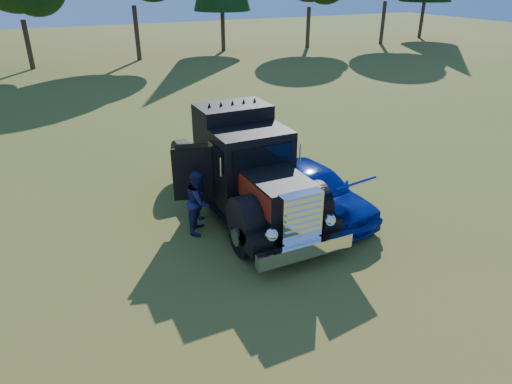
% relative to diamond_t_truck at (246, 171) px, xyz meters
% --- Properties ---
extents(ground, '(120.00, 120.00, 0.00)m').
position_rel_diamond_t_truck_xyz_m(ground, '(-0.90, -2.29, -1.28)').
color(ground, '#3F5E1B').
rests_on(ground, ground).
extents(diamond_t_truck, '(3.34, 7.16, 3.00)m').
position_rel_diamond_t_truck_xyz_m(diamond_t_truck, '(0.00, 0.00, 0.00)').
color(diamond_t_truck, black).
rests_on(diamond_t_truck, ground).
extents(hotrod_coupe, '(2.30, 4.55, 1.89)m').
position_rel_diamond_t_truck_xyz_m(hotrod_coupe, '(1.69, -0.94, -0.53)').
color(hotrod_coupe, '#0721AB').
rests_on(hotrod_coupe, ground).
extents(spectator_near, '(0.48, 0.67, 1.73)m').
position_rel_diamond_t_truck_xyz_m(spectator_near, '(-1.39, 0.27, -0.41)').
color(spectator_near, '#1D2744').
rests_on(spectator_near, ground).
extents(spectator_far, '(1.01, 1.07, 1.75)m').
position_rel_diamond_t_truck_xyz_m(spectator_far, '(-1.59, -0.47, -0.40)').
color(spectator_far, '#1F2E48').
rests_on(spectator_far, ground).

